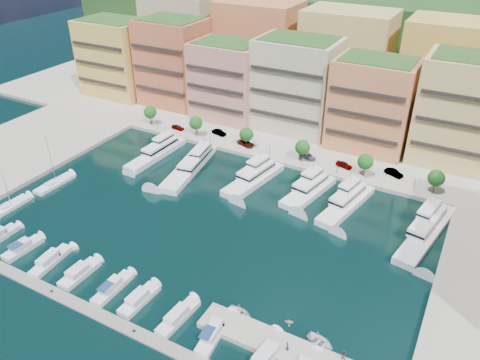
{
  "coord_description": "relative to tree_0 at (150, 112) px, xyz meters",
  "views": [
    {
      "loc": [
        44.65,
        -66.44,
        57.34
      ],
      "look_at": [
        2.96,
        9.9,
        6.0
      ],
      "focal_mm": 35.0,
      "sensor_mm": 36.0,
      "label": 1
    }
  ],
  "objects": [
    {
      "name": "tree_5",
      "position": [
        80.0,
        0.0,
        0.0
      ],
      "size": [
        3.8,
        3.8,
        5.65
      ],
      "color": "#473323",
      "rests_on": "north_quay"
    },
    {
      "name": "tree_1",
      "position": [
        16.0,
        0.0,
        0.0
      ],
      "size": [
        3.8,
        3.8,
        5.65
      ],
      "color": "#473323",
      "rests_on": "north_quay"
    },
    {
      "name": "car_4",
      "position": [
        58.55,
        1.73,
        -3.03
      ],
      "size": [
        4.48,
        2.7,
        1.43
      ],
      "primitive_type": "imported",
      "rotation": [
        0.0,
        0.0,
        1.31
      ],
      "color": "gray",
      "rests_on": "north_quay"
    },
    {
      "name": "cruiser_4",
      "position": [
        36.84,
        -58.11,
        -4.17
      ],
      "size": [
        2.39,
        8.66,
        2.66
      ],
      "color": "silver",
      "rests_on": "ground"
    },
    {
      "name": "backblock_0",
      "position": [
        -15.0,
        40.5,
        11.26
      ],
      "size": [
        26.0,
        18.0,
        30.0
      ],
      "primitive_type": "cube",
      "color": "beige",
      "rests_on": "north_quay"
    },
    {
      "name": "tree_0",
      "position": [
        0.0,
        0.0,
        0.0
      ],
      "size": [
        3.8,
        3.8,
        5.65
      ],
      "color": "#473323",
      "rests_on": "north_quay"
    },
    {
      "name": "yacht_4",
      "position": [
        55.02,
        -12.39,
        -3.65
      ],
      "size": [
        7.96,
        17.75,
        7.3
      ],
      "color": "white",
      "rests_on": "ground"
    },
    {
      "name": "lamppost_2",
      "position": [
        40.0,
        -2.3,
        -0.92
      ],
      "size": [
        0.3,
        0.3,
        4.2
      ],
      "color": "black",
      "rests_on": "north_quay"
    },
    {
      "name": "yacht_6",
      "position": [
        81.4,
        -15.52,
        -3.53
      ],
      "size": [
        8.47,
        24.44,
        7.3
      ],
      "color": "white",
      "rests_on": "ground"
    },
    {
      "name": "apartment_5",
      "position": [
        82.0,
        18.49,
        9.57
      ],
      "size": [
        22.0,
        16.5,
        26.8
      ],
      "color": "tan",
      "rests_on": "north_quay"
    },
    {
      "name": "car_3",
      "position": [
        48.85,
        1.85,
        -3.05
      ],
      "size": [
        5.14,
        3.24,
        1.39
      ],
      "primitive_type": "imported",
      "rotation": [
        0.0,
        0.0,
        1.28
      ],
      "color": "gray",
      "rests_on": "north_quay"
    },
    {
      "name": "south_pontoon",
      "position": [
        37.0,
        -63.5,
        -4.74
      ],
      "size": [
        72.0,
        2.2,
        0.35
      ],
      "primitive_type": "cube",
      "color": "gray",
      "rests_on": "ground"
    },
    {
      "name": "cruiser_6",
      "position": [
        50.5,
        -58.1,
        -4.2
      ],
      "size": [
        3.02,
        8.93,
        2.55
      ],
      "color": "silver",
      "rests_on": "ground"
    },
    {
      "name": "sailboat_1",
      "position": [
        0.7,
        -37.92,
        -4.44
      ],
      "size": [
        3.09,
        10.26,
        13.2
      ],
      "color": "white",
      "rests_on": "ground"
    },
    {
      "name": "tender_0",
      "position": [
        58.73,
        -52.5,
        -4.29
      ],
      "size": [
        4.75,
        3.67,
        0.91
      ],
      "primitive_type": "imported",
      "rotation": [
        0.0,
        0.0,
        1.44
      ],
      "color": "silver",
      "rests_on": "ground"
    },
    {
      "name": "lamppost_3",
      "position": [
        58.0,
        -2.3,
        -0.92
      ],
      "size": [
        0.3,
        0.3,
        4.2
      ],
      "color": "black",
      "rests_on": "north_quay"
    },
    {
      "name": "finger_pier",
      "position": [
        70.0,
        -55.5,
        -4.74
      ],
      "size": [
        32.0,
        5.0,
        2.0
      ],
      "primitive_type": "cube",
      "color": "#9E998E",
      "rests_on": "ground"
    },
    {
      "name": "lamppost_0",
      "position": [
        4.0,
        -2.3,
        -0.92
      ],
      "size": [
        0.3,
        0.3,
        4.2
      ],
      "color": "black",
      "rests_on": "north_quay"
    },
    {
      "name": "tree_3",
      "position": [
        48.0,
        0.0,
        0.0
      ],
      "size": [
        3.8,
        3.8,
        5.65
      ],
      "color": "#473323",
      "rests_on": "north_quay"
    },
    {
      "name": "backblock_1",
      "position": [
        15.0,
        40.5,
        11.26
      ],
      "size": [
        26.0,
        18.0,
        30.0
      ],
      "primitive_type": "cube",
      "color": "#DD9253",
      "rests_on": "north_quay"
    },
    {
      "name": "lamppost_1",
      "position": [
        22.0,
        -2.3,
        -0.92
      ],
      "size": [
        0.3,
        0.3,
        4.2
      ],
      "color": "black",
      "rests_on": "north_quay"
    },
    {
      "name": "yacht_5",
      "position": [
        64.2,
        -13.4,
        -3.53
      ],
      "size": [
        7.83,
        19.87,
        7.3
      ],
      "color": "white",
      "rests_on": "ground"
    },
    {
      "name": "tender_2",
      "position": [
        72.13,
        -51.73,
        -4.29
      ],
      "size": [
        4.98,
        4.04,
        0.91
      ],
      "primitive_type": "imported",
      "rotation": [
        0.0,
        0.0,
        1.34
      ],
      "color": "white",
      "rests_on": "ground"
    },
    {
      "name": "car_2",
      "position": [
        31.47,
        0.79,
        -3.03
      ],
      "size": [
        5.59,
        3.86,
        1.42
      ],
      "primitive_type": "imported",
      "rotation": [
        0.0,
        0.0,
        1.25
      ],
      "color": "gray",
      "rests_on": "north_quay"
    },
    {
      "name": "apartment_2",
      "position": [
        17.0,
        16.49,
        7.57
      ],
      "size": [
        20.0,
        15.5,
        22.8
      ],
      "color": "tan",
      "rests_on": "north_quay"
    },
    {
      "name": "yacht_2",
      "position": [
        24.65,
        -15.58,
        -3.53
      ],
      "size": [
        8.62,
        24.64,
        7.3
      ],
      "color": "white",
      "rests_on": "ground"
    },
    {
      "name": "yacht_1",
      "position": [
        12.99,
        -13.97,
        -3.65
      ],
      "size": [
        5.0,
        20.71,
        7.3
      ],
      "color": "white",
      "rests_on": "ground"
    },
    {
      "name": "cruiser_3",
      "position": [
        29.11,
        -58.09,
        -4.2
      ],
      "size": [
        2.81,
        8.13,
        2.55
      ],
      "color": "silver",
      "rests_on": "ground"
    },
    {
      "name": "cruiser_8",
      "position": [
        66.12,
        -58.1,
        -4.2
      ],
      "size": [
        3.84,
        9.28,
        2.55
      ],
      "color": "silver",
      "rests_on": "ground"
    },
    {
      "name": "sailboat_0",
      "position": [
        -0.35,
        -49.61,
        -4.43
      ],
      "size": [
        2.88,
        9.58,
        13.2
      ],
      "color": "white",
      "rests_on": "ground"
    },
    {
      "name": "tree_4",
      "position": [
        64.0,
        0.0,
        0.0
      ],
      "size": [
        3.8,
        3.8,
        5.65
      ],
      "color": "#473323",
      "rests_on": "north_quay"
    },
    {
      "name": "hillside",
      "position": [
        40.0,
        76.5,
        -4.74
      ],
      "size": [
        240.0,
        40.0,
        58.0
      ],
      "primitive_type": "cube",
      "color": "#1B3E19",
      "rests_on": "ground"
    },
    {
      "name": "yacht_3",
      "position": [
        41.44,
        -13.31,
        -3.53
      ],
      "size": [
        7.91,
        19.78,
        7.3
      ],
      "color": "white",
      "rests_on": "ground"
    },
    {
      "name": "car_0",
      "position": [
        9.21,
        0.59,
        -3.06
      ],
      "size": [
        4.16,
        1.98,
        1.37
      ],
      "primitive_type": "imported",
      "rotation": [
        0.0,
        0.0,
        1.48
      ],
      "color": "gray",
      "rests_on": "north_quay"
    },
    {
      "name": "person_0",
      "position": [
        68.52,
        -56.02,
        -2.91
      ],
      "size": [
        0.54,
        0.69,
        1.67
      ],
      "primitive_type": "imported",
      "rotation": [
        0.0,
        0.0,
        1.83
      ],
      "color": "#283850",
      "rests_on": "finger_pier"
    },
    {
      "name": "apartment_4",
      "position": [
        60.0,
        16.49,
        8.07
      ],
      "size": [
        20.0,
        15.5,
        23.8
      ],
      "color": "#DD9253",
      "rests_on": "north_quay"
    },
    {
      "name": "apartment_1",
      "position": [
        -4.0,
        18.49,
        9.57
      ],
      "size": [
        20.0,
        16.5,
        26.8
      ],
      "color": "#D06D45",
      "rests_on": "north_quay"
    },
    {
      "name": "apartment_3",
      "position": [
        38.0,
        18.49,
        9.07
      ],
      "size": [
        22.0,
        16.5,
        25.8
      ],
      "color": "beige",
      "rests_on": "north_quay"
    },
    {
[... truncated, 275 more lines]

